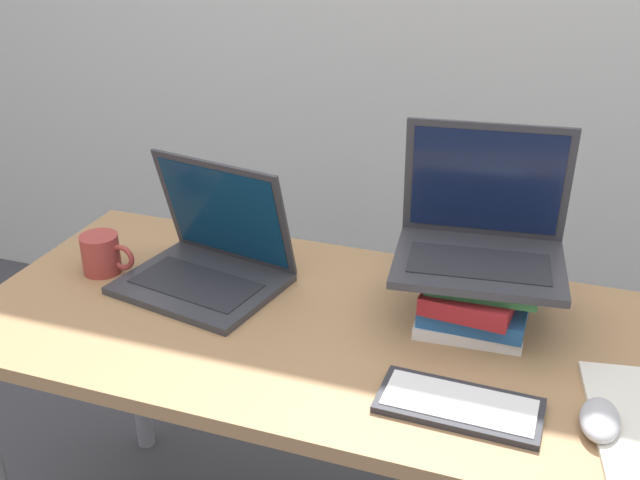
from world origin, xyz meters
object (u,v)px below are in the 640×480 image
book_stack (478,292)px  mug (102,254)px  laptop_left (208,260)px  laptop_on_books (481,236)px  mouse (600,420)px  wireless_keyboard (459,405)px

book_stack → mug: book_stack is taller
laptop_left → laptop_on_books: (0.56, 0.07, 0.12)m
mouse → mug: (-1.04, 0.19, 0.03)m
wireless_keyboard → laptop_on_books: bearing=94.7°
laptop_left → book_stack: (0.57, 0.05, 0.00)m
book_stack → mug: size_ratio=2.27×
mouse → mug: bearing=169.8°
laptop_left → mouse: bearing=-15.8°
laptop_left → mug: laptop_left is taller
book_stack → laptop_on_books: size_ratio=0.82×
mug → wireless_keyboard: bearing=-14.4°
wireless_keyboard → mug: bearing=165.6°
mug → laptop_left: bearing=9.1°
mouse → mug: 1.06m
laptop_left → laptop_on_books: 0.57m
laptop_left → mug: size_ratio=2.91×
laptop_on_books → mouse: laptop_on_books is taller
book_stack → mug: (-0.81, -0.08, -0.01)m
book_stack → mouse: size_ratio=2.58×
mug → laptop_on_books: bearing=7.6°
mouse → laptop_on_books: bearing=129.6°
book_stack → laptop_on_books: bearing=108.6°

